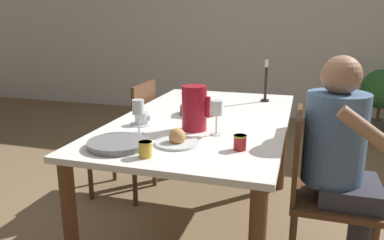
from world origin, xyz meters
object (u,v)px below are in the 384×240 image
person_seated (341,152)px  jam_jar_red (145,149)px  chair_opposite (130,136)px  candlestick_tall (266,86)px  jam_jar_amber (240,142)px  potted_plant (381,94)px  wine_glass_juice (217,110)px  teacup_near_person (142,119)px  bread_plate (177,140)px  serving_tray (118,144)px  red_pitcher (194,108)px  wine_glass_water (138,109)px  fruit_bowl (198,108)px  chair_person_side (319,190)px

person_seated → jam_jar_red: person_seated is taller
chair_opposite → candlestick_tall: candlestick_tall is taller
jam_jar_amber → person_seated: bearing=33.2°
candlestick_tall → potted_plant: (1.12, 2.02, -0.37)m
jam_jar_amber → potted_plant: (1.12, 3.10, -0.29)m
chair_opposite → wine_glass_juice: size_ratio=4.96×
teacup_near_person → candlestick_tall: candlestick_tall is taller
chair_opposite → potted_plant: chair_opposite is taller
bread_plate → chair_opposite: bearing=127.9°
serving_tray → potted_plant: size_ratio=0.36×
wine_glass_juice → teacup_near_person: wine_glass_juice is taller
wine_glass_juice → bread_plate: (-0.14, -0.20, -0.11)m
bread_plate → candlestick_tall: candlestick_tall is taller
red_pitcher → wine_glass_water: bearing=-150.2°
potted_plant → wine_glass_juice: bearing=-113.7°
person_seated → bread_plate: bearing=-67.7°
red_pitcher → wine_glass_juice: bearing=-22.1°
bread_plate → candlestick_tall: size_ratio=0.71×
candlestick_tall → wine_glass_juice: bearing=-99.6°
jam_jar_amber → candlestick_tall: candlestick_tall is taller
red_pitcher → serving_tray: size_ratio=0.83×
chair_opposite → candlestick_tall: (0.98, 0.21, 0.40)m
potted_plant → person_seated: bearing=-103.2°
chair_opposite → jam_jar_amber: 1.36m
person_seated → wine_glass_juice: 0.66m
serving_tray → candlestick_tall: size_ratio=0.96×
serving_tray → fruit_bowl: (0.18, 0.70, 0.03)m
chair_opposite → wine_glass_juice: bearing=-129.3°
wine_glass_juice → candlestick_tall: candlestick_tall is taller
red_pitcher → jam_jar_red: red_pitcher is taller
jam_jar_amber → potted_plant: jam_jar_amber is taller
person_seated → fruit_bowl: 0.88m
wine_glass_juice → teacup_near_person: size_ratio=1.33×
bread_plate → candlestick_tall: (0.29, 1.10, 0.09)m
fruit_bowl → potted_plant: 2.94m
chair_opposite → wine_glass_water: (0.44, -0.77, 0.42)m
candlestick_tall → potted_plant: candlestick_tall is taller
person_seated → wine_glass_juice: bearing=-80.1°
chair_person_side → wine_glass_juice: 0.68m
bread_plate → fruit_bowl: (-0.07, 0.59, 0.02)m
red_pitcher → teacup_near_person: 0.33m
bread_plate → potted_plant: 3.43m
wine_glass_water → jam_jar_amber: 0.56m
fruit_bowl → teacup_near_person: bearing=-127.0°
wine_glass_water → person_seated: bearing=11.2°
wine_glass_water → potted_plant: size_ratio=0.23×
teacup_near_person → chair_opposite: bearing=122.1°
red_pitcher → wine_glass_water: red_pitcher is taller
red_pitcher → wine_glass_water: 0.30m
wine_glass_water → bread_plate: bearing=-23.9°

